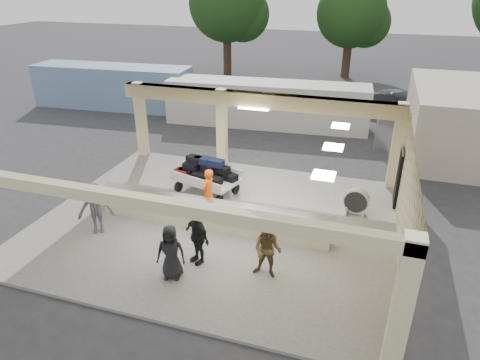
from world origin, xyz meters
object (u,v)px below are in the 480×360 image
(baggage_handler, at_px, (208,192))
(passenger_c, at_px, (95,209))
(container_white, at_px, (266,104))
(car_dark, at_px, (399,106))
(passenger_a, at_px, (267,250))
(drum_fan, at_px, (356,201))
(container_blue, at_px, (113,87))
(luggage_cart, at_px, (206,173))
(baggage_counter, at_px, (211,215))
(passenger_d, at_px, (171,252))
(passenger_b, at_px, (197,236))
(car_white_a, at_px, (444,114))

(baggage_handler, relative_size, passenger_c, 0.98)
(container_white, bearing_deg, car_dark, 23.29)
(baggage_handler, relative_size, passenger_a, 1.02)
(passenger_a, height_order, car_dark, passenger_a)
(baggage_handler, distance_m, car_dark, 16.13)
(drum_fan, bearing_deg, container_blue, 154.51)
(baggage_handler, relative_size, car_dark, 0.39)
(passenger_c, bearing_deg, luggage_cart, 27.42)
(baggage_counter, bearing_deg, baggage_handler, 117.02)
(passenger_a, bearing_deg, container_white, 107.98)
(baggage_handler, distance_m, passenger_d, 3.62)
(baggage_counter, relative_size, passenger_a, 4.79)
(passenger_b, bearing_deg, passenger_c, -156.93)
(luggage_cart, xyz_separation_m, car_white_a, (9.74, 11.91, -0.15))
(car_dark, bearing_deg, passenger_a, -169.75)
(passenger_a, relative_size, container_blue, 0.17)
(baggage_counter, relative_size, luggage_cart, 2.90)
(baggage_counter, xyz_separation_m, baggage_handler, (-0.41, 0.80, 0.39))
(container_white, bearing_deg, passenger_c, -104.28)
(car_white_a, height_order, container_white, container_white)
(passenger_a, xyz_separation_m, car_dark, (3.75, 17.44, -0.20))
(passenger_b, bearing_deg, car_white_a, 93.41)
(passenger_b, bearing_deg, car_dark, 101.72)
(car_dark, xyz_separation_m, container_white, (-7.34, -3.82, 0.48))
(container_blue, bearing_deg, luggage_cart, -47.36)
(luggage_cart, relative_size, container_blue, 0.27)
(passenger_b, xyz_separation_m, passenger_c, (-3.79, 0.49, 0.02))
(drum_fan, bearing_deg, car_white_a, 77.41)
(baggage_counter, bearing_deg, passenger_d, -91.79)
(drum_fan, distance_m, passenger_b, 6.09)
(baggage_counter, xyz_separation_m, passenger_c, (-3.48, -1.42, 0.41))
(passenger_a, relative_size, passenger_c, 0.96)
(drum_fan, bearing_deg, passenger_a, -110.22)
(passenger_b, relative_size, car_dark, 0.38)
(passenger_a, relative_size, passenger_d, 1.04)
(passenger_d, bearing_deg, baggage_handler, 81.64)
(passenger_a, bearing_deg, passenger_c, 178.28)
(baggage_counter, distance_m, drum_fan, 5.19)
(passenger_a, height_order, container_blue, container_blue)
(passenger_b, xyz_separation_m, car_white_a, (8.27, 16.25, -0.21))
(baggage_counter, distance_m, luggage_cart, 2.71)
(baggage_counter, relative_size, car_white_a, 1.53)
(baggage_counter, relative_size, car_dark, 1.80)
(baggage_counter, bearing_deg, passenger_a, -38.26)
(baggage_counter, xyz_separation_m, passenger_b, (0.32, -1.91, 0.39))
(passenger_c, xyz_separation_m, passenger_d, (3.39, -1.38, -0.07))
(passenger_a, xyz_separation_m, container_blue, (-14.10, 14.28, 0.38))
(baggage_counter, height_order, container_white, container_white)
(baggage_counter, distance_m, passenger_c, 3.78)
(passenger_c, bearing_deg, passenger_a, -36.34)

